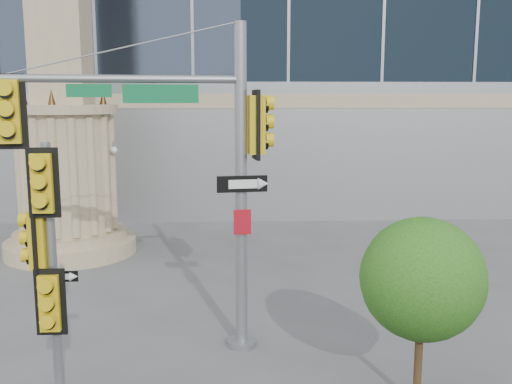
{
  "coord_description": "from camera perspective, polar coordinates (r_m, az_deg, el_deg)",
  "views": [
    {
      "loc": [
        -0.48,
        -10.45,
        5.27
      ],
      "look_at": [
        0.09,
        2.0,
        3.24
      ],
      "focal_mm": 40.0,
      "sensor_mm": 36.0,
      "label": 1
    }
  ],
  "objects": [
    {
      "name": "ground",
      "position": [
        11.72,
        0.02,
        -17.48
      ],
      "size": [
        120.0,
        120.0,
        0.0
      ],
      "primitive_type": "plane",
      "color": "#545456",
      "rests_on": "ground"
    },
    {
      "name": "monument",
      "position": [
        20.22,
        -18.73,
        9.47
      ],
      "size": [
        4.4,
        4.4,
        16.6
      ],
      "color": "tan",
      "rests_on": "ground"
    },
    {
      "name": "main_signal_pole",
      "position": [
        11.56,
        -7.55,
        3.91
      ],
      "size": [
        5.26,
        1.15,
        6.79
      ],
      "rotation": [
        0.0,
        0.0,
        0.13
      ],
      "color": "slate",
      "rests_on": "ground"
    },
    {
      "name": "secondary_signal_pole",
      "position": [
        10.17,
        -20.18,
        -6.02
      ],
      "size": [
        0.78,
        0.58,
        4.58
      ],
      "rotation": [
        0.0,
        0.0,
        0.01
      ],
      "color": "slate",
      "rests_on": "ground"
    },
    {
      "name": "street_tree",
      "position": [
        10.14,
        16.45,
        -8.79
      ],
      "size": [
        2.14,
        2.09,
        3.34
      ],
      "color": "tan",
      "rests_on": "ground"
    }
  ]
}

